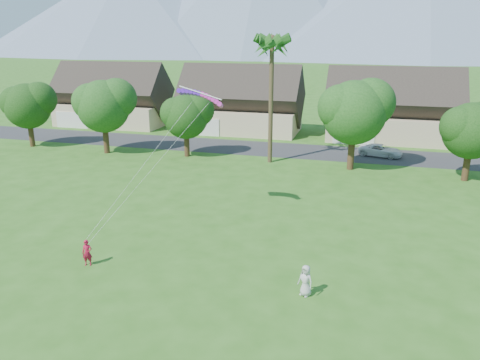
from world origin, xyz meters
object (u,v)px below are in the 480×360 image
(kite_flyer, at_px, (87,253))
(parafoil_kite, at_px, (201,95))
(parked_car, at_px, (380,150))
(watcher, at_px, (306,281))

(kite_flyer, relative_size, parafoil_kite, 0.49)
(parked_car, bearing_deg, kite_flyer, 165.34)
(parafoil_kite, bearing_deg, watcher, -51.79)
(watcher, bearing_deg, parafoil_kite, 161.77)
(kite_flyer, distance_m, parked_car, 34.05)
(parked_car, height_order, parafoil_kite, parafoil_kite)
(kite_flyer, xyz_separation_m, parked_car, (16.00, 30.06, -0.13))
(kite_flyer, height_order, parked_car, kite_flyer)
(watcher, distance_m, parafoil_kite, 14.18)
(watcher, relative_size, parafoil_kite, 0.52)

